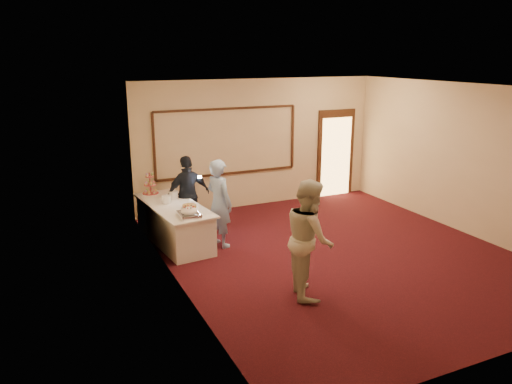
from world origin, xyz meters
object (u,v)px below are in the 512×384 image
buffet_table (174,223)px  plate_stack_a (166,199)px  guest (188,195)px  plate_stack_b (173,195)px  woman (309,238)px  tart (189,206)px  cupcake_stand (150,185)px  man (219,203)px  pavlova_tray (189,212)px

buffet_table → plate_stack_a: 0.49m
guest → plate_stack_b: bearing=2.0°
plate_stack_a → woman: 3.35m
guest → tart: bearing=67.1°
tart → woman: woman is taller
plate_stack_b → woman: woman is taller
buffet_table → plate_stack_a: (-0.10, 0.12, 0.46)m
cupcake_stand → guest: size_ratio=0.30×
guest → man: bearing=101.0°
plate_stack_b → tart: bearing=-81.7°
tart → guest: 0.81m
pavlova_tray → tart: pavlova_tray is taller
cupcake_stand → woman: bearing=-69.0°
pavlova_tray → cupcake_stand: (-0.27, 1.78, 0.10)m
man → plate_stack_a: bearing=32.2°
tart → guest: size_ratio=0.19×
plate_stack_a → tart: (0.31, -0.47, -0.05)m
cupcake_stand → man: bearing=-56.7°
tart → woman: 2.80m
buffet_table → pavlova_tray: 0.95m
tart → buffet_table: bearing=121.3°
man → buffet_table: bearing=34.6°
cupcake_stand → woman: (1.49, -3.88, -0.05)m
pavlova_tray → plate_stack_a: bearing=99.2°
buffet_table → guest: size_ratio=1.46×
plate_stack_a → woman: woman is taller
pavlova_tray → man: bearing=24.8°
buffet_table → plate_stack_b: plate_stack_b is taller
guest → buffet_table: bearing=37.7°
cupcake_stand → buffet_table: bearing=-77.1°
pavlova_tray → plate_stack_b: 1.21m
buffet_table → pavlova_tray: (0.06, -0.83, 0.46)m
plate_stack_a → man: (0.84, -0.64, -0.00)m
tart → cupcake_stand: bearing=108.3°
woman → man: bearing=30.1°
cupcake_stand → plate_stack_b: cupcake_stand is taller
plate_stack_a → man: 1.06m
pavlova_tray → man: 0.76m
pavlova_tray → guest: bearing=73.6°
cupcake_stand → man: (0.96, -1.46, -0.10)m
buffet_table → woman: woman is taller
plate_stack_a → man: bearing=-37.2°
buffet_table → plate_stack_b: (0.11, 0.38, 0.46)m
cupcake_stand → plate_stack_a: (0.12, -0.82, -0.10)m
cupcake_stand → guest: guest is taller
plate_stack_a → woman: (1.37, -3.06, 0.05)m
plate_stack_a → plate_stack_b: 0.33m
tart → plate_stack_b: bearing=98.3°
cupcake_stand → pavlova_tray: bearing=-81.3°
plate_stack_b → guest: guest is taller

